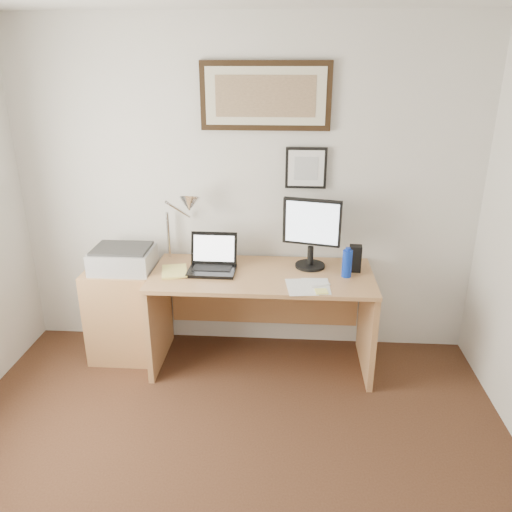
# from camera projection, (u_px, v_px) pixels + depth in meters

# --- Properties ---
(wall_back) EXTENTS (3.50, 0.02, 2.50)m
(wall_back) POSITION_uv_depth(u_px,v_px,m) (245.00, 193.00, 3.76)
(wall_back) COLOR silver
(wall_back) RESTS_ON ground
(side_cabinet) EXTENTS (0.50, 0.40, 0.73)m
(side_cabinet) POSITION_uv_depth(u_px,v_px,m) (124.00, 313.00, 3.84)
(side_cabinet) COLOR #A87446
(side_cabinet) RESTS_ON floor
(water_bottle) EXTENTS (0.07, 0.07, 0.20)m
(water_bottle) POSITION_uv_depth(u_px,v_px,m) (347.00, 264.00, 3.50)
(water_bottle) COLOR #0D2EAD
(water_bottle) RESTS_ON desk
(bottle_cap) EXTENTS (0.04, 0.04, 0.02)m
(bottle_cap) POSITION_uv_depth(u_px,v_px,m) (348.00, 249.00, 3.47)
(bottle_cap) COLOR #0D2EAD
(bottle_cap) RESTS_ON water_bottle
(speaker) EXTENTS (0.09, 0.08, 0.19)m
(speaker) POSITION_uv_depth(u_px,v_px,m) (355.00, 258.00, 3.60)
(speaker) COLOR black
(speaker) RESTS_ON desk
(paper_sheet_a) EXTENTS (0.23, 0.30, 0.00)m
(paper_sheet_a) POSITION_uv_depth(u_px,v_px,m) (301.00, 287.00, 3.37)
(paper_sheet_a) COLOR silver
(paper_sheet_a) RESTS_ON desk
(paper_sheet_b) EXTENTS (0.20, 0.27, 0.00)m
(paper_sheet_b) POSITION_uv_depth(u_px,v_px,m) (316.00, 286.00, 3.38)
(paper_sheet_b) COLOR silver
(paper_sheet_b) RESTS_ON desk
(sticky_pad) EXTENTS (0.09, 0.09, 0.01)m
(sticky_pad) POSITION_uv_depth(u_px,v_px,m) (321.00, 291.00, 3.29)
(sticky_pad) COLOR #FFFA78
(sticky_pad) RESTS_ON desk
(marker_pen) EXTENTS (0.14, 0.06, 0.02)m
(marker_pen) POSITION_uv_depth(u_px,v_px,m) (321.00, 286.00, 3.37)
(marker_pen) COLOR white
(marker_pen) RESTS_ON desk
(book) EXTENTS (0.23, 0.28, 0.02)m
(book) POSITION_uv_depth(u_px,v_px,m) (162.00, 272.00, 3.59)
(book) COLOR #ECDF6F
(book) RESTS_ON desk
(desk) EXTENTS (1.60, 0.70, 0.75)m
(desk) POSITION_uv_depth(u_px,v_px,m) (262.00, 298.00, 3.75)
(desk) COLOR #A87446
(desk) RESTS_ON floor
(laptop) EXTENTS (0.34, 0.30, 0.26)m
(laptop) POSITION_uv_depth(u_px,v_px,m) (213.00, 263.00, 3.63)
(laptop) COLOR black
(laptop) RESTS_ON desk
(lcd_monitor) EXTENTS (0.42, 0.22, 0.52)m
(lcd_monitor) POSITION_uv_depth(u_px,v_px,m) (312.00, 230.00, 3.59)
(lcd_monitor) COLOR black
(lcd_monitor) RESTS_ON desk
(printer) EXTENTS (0.44, 0.34, 0.18)m
(printer) POSITION_uv_depth(u_px,v_px,m) (123.00, 259.00, 3.67)
(printer) COLOR #A3A3A6
(printer) RESTS_ON side_cabinet
(desk_lamp) EXTENTS (0.29, 0.27, 0.53)m
(desk_lamp) POSITION_uv_depth(u_px,v_px,m) (187.00, 207.00, 3.64)
(desk_lamp) COLOR silver
(desk_lamp) RESTS_ON desk
(picture_large) EXTENTS (0.92, 0.04, 0.47)m
(picture_large) POSITION_uv_depth(u_px,v_px,m) (265.00, 96.00, 3.47)
(picture_large) COLOR black
(picture_large) RESTS_ON wall_back
(picture_small) EXTENTS (0.30, 0.03, 0.30)m
(picture_small) POSITION_uv_depth(u_px,v_px,m) (306.00, 168.00, 3.64)
(picture_small) COLOR black
(picture_small) RESTS_ON wall_back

